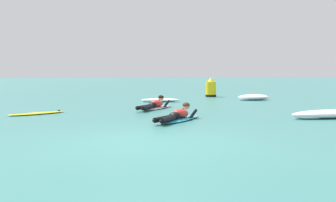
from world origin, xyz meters
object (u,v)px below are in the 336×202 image
surfer_near (179,116)px  surfer_far (155,105)px  drifting_surfboard (38,113)px  channel_marker_buoy (211,89)px

surfer_near → surfer_far: size_ratio=0.98×
surfer_near → drifting_surfboard: size_ratio=1.24×
drifting_surfboard → channel_marker_buoy: channel_marker_buoy is taller
surfer_near → surfer_far: same height
surfer_near → channel_marker_buoy: size_ratio=2.15×
drifting_surfboard → channel_marker_buoy: (7.53, 7.50, 0.39)m
surfer_near → drifting_surfboard: 4.89m
surfer_near → surfer_far: 3.36m
channel_marker_buoy → drifting_surfboard: bearing=-135.1°
surfer_far → channel_marker_buoy: size_ratio=2.19×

